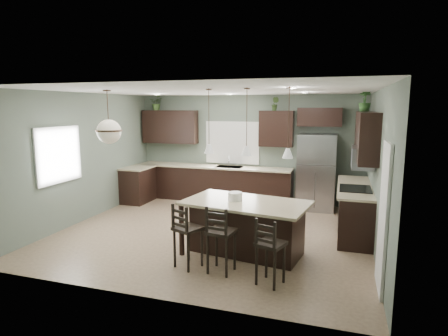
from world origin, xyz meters
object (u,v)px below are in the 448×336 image
(refrigerator, at_px, (317,172))
(bar_stool_left, at_px, (188,235))
(bar_stool_right, at_px, (271,251))
(plant_back_left, at_px, (157,103))
(serving_dish, at_px, (235,196))
(kitchen_island, at_px, (246,228))
(bar_stool_center, at_px, (221,239))

(refrigerator, distance_m, bar_stool_left, 4.43)
(bar_stool_right, distance_m, plant_back_left, 6.35)
(serving_dish, height_order, bar_stool_right, serving_dish)
(bar_stool_right, height_order, plant_back_left, plant_back_left)
(refrigerator, bearing_deg, kitchen_island, -105.69)
(serving_dish, xyz_separation_m, bar_stool_left, (-0.53, -0.80, -0.48))
(bar_stool_left, xyz_separation_m, bar_stool_right, (1.34, -0.19, -0.02))
(bar_stool_left, distance_m, bar_stool_right, 1.35)
(serving_dish, height_order, bar_stool_center, serving_dish)
(bar_stool_center, bearing_deg, bar_stool_right, -5.21)
(bar_stool_right, bearing_deg, plant_back_left, 150.30)
(bar_stool_left, xyz_separation_m, bar_stool_center, (0.55, -0.02, 0.01))
(refrigerator, xyz_separation_m, bar_stool_right, (-0.33, -4.27, -0.43))
(kitchen_island, relative_size, bar_stool_left, 1.99)
(bar_stool_right, xyz_separation_m, plant_back_left, (-4.03, 4.43, 2.11))
(bar_stool_left, bearing_deg, kitchen_island, 69.27)
(plant_back_left, bearing_deg, bar_stool_right, -47.73)
(bar_stool_center, distance_m, bar_stool_right, 0.80)
(bar_stool_right, bearing_deg, refrigerator, 103.65)
(bar_stool_left, relative_size, plant_back_left, 2.55)
(serving_dish, bearing_deg, refrigerator, 71.03)
(bar_stool_left, bearing_deg, refrigerator, 90.75)
(plant_back_left, bearing_deg, refrigerator, -2.08)
(refrigerator, bearing_deg, serving_dish, -108.97)
(kitchen_island, bearing_deg, bar_stool_right, -48.48)
(bar_stool_left, bearing_deg, bar_stool_right, 14.76)
(plant_back_left, bearing_deg, kitchen_island, -45.42)
(bar_stool_left, xyz_separation_m, plant_back_left, (-2.69, 4.24, 2.09))
(serving_dish, bearing_deg, bar_stool_left, -123.73)
(serving_dish, relative_size, bar_stool_left, 0.23)
(refrigerator, distance_m, serving_dish, 3.47)
(refrigerator, bearing_deg, bar_stool_center, -105.13)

